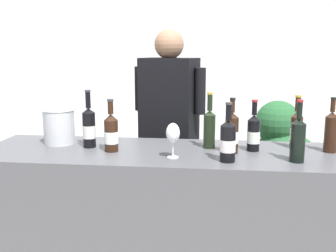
# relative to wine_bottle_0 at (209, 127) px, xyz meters

# --- Properties ---
(wall_back) EXTENTS (8.00, 0.10, 2.80)m
(wall_back) POSITION_rel_wine_bottle_0_xyz_m (-0.22, 2.49, 0.27)
(wall_back) COLOR silver
(wall_back) RESTS_ON ground_plane
(counter) EXTENTS (2.26, 0.67, 1.00)m
(counter) POSITION_rel_wine_bottle_0_xyz_m (-0.22, -0.11, -0.63)
(counter) COLOR #4C4C51
(counter) RESTS_ON ground_plane
(wine_bottle_0) EXTENTS (0.07, 0.07, 0.34)m
(wine_bottle_0) POSITION_rel_wine_bottle_0_xyz_m (0.00, 0.00, 0.00)
(wine_bottle_0) COLOR black
(wine_bottle_0) RESTS_ON counter
(wine_bottle_1) EXTENTS (0.08, 0.08, 0.32)m
(wine_bottle_1) POSITION_rel_wine_bottle_0_xyz_m (0.13, -0.10, -0.01)
(wine_bottle_1) COLOR black
(wine_bottle_1) RESTS_ON counter
(wine_bottle_2) EXTENTS (0.08, 0.08, 0.33)m
(wine_bottle_2) POSITION_rel_wine_bottle_0_xyz_m (0.47, -0.25, -0.00)
(wine_bottle_2) COLOR black
(wine_bottle_2) RESTS_ON counter
(wine_bottle_3) EXTENTS (0.08, 0.08, 0.35)m
(wine_bottle_3) POSITION_rel_wine_bottle_0_xyz_m (-0.73, -0.07, -0.01)
(wine_bottle_3) COLOR black
(wine_bottle_3) RESTS_ON counter
(wine_bottle_4) EXTENTS (0.07, 0.07, 0.30)m
(wine_bottle_4) POSITION_rel_wine_bottle_0_xyz_m (0.26, -0.04, -0.02)
(wine_bottle_4) COLOR black
(wine_bottle_4) RESTS_ON counter
(wine_bottle_5) EXTENTS (0.07, 0.07, 0.32)m
(wine_bottle_5) POSITION_rel_wine_bottle_0_xyz_m (0.52, 0.06, -0.01)
(wine_bottle_5) COLOR black
(wine_bottle_5) RESTS_ON counter
(wine_bottle_6) EXTENTS (0.08, 0.08, 0.32)m
(wine_bottle_6) POSITION_rel_wine_bottle_0_xyz_m (0.10, -0.29, -0.01)
(wine_bottle_6) COLOR black
(wine_bottle_6) RESTS_ON counter
(wine_bottle_7) EXTENTS (0.08, 0.08, 0.31)m
(wine_bottle_7) POSITION_rel_wine_bottle_0_xyz_m (-0.57, -0.15, -0.02)
(wine_bottle_7) COLOR black
(wine_bottle_7) RESTS_ON counter
(wine_bottle_8) EXTENTS (0.07, 0.07, 0.32)m
(wine_bottle_8) POSITION_rel_wine_bottle_0_xyz_m (0.70, -0.02, -0.00)
(wine_bottle_8) COLOR black
(wine_bottle_8) RESTS_ON counter
(wine_glass) EXTENTS (0.08, 0.08, 0.19)m
(wine_glass) POSITION_rel_wine_bottle_0_xyz_m (-0.20, -0.24, 0.00)
(wine_glass) COLOR silver
(wine_glass) RESTS_ON counter
(ice_bucket) EXTENTS (0.20, 0.20, 0.22)m
(ice_bucket) POSITION_rel_wine_bottle_0_xyz_m (-0.94, 0.01, -0.02)
(ice_bucket) COLOR silver
(ice_bucket) RESTS_ON counter
(person_server) EXTENTS (0.54, 0.34, 1.73)m
(person_server) POSITION_rel_wine_bottle_0_xyz_m (-0.31, 0.55, -0.28)
(person_server) COLOR black
(person_server) RESTS_ON ground_plane
(potted_shrub) EXTENTS (0.49, 0.51, 1.19)m
(potted_shrub) POSITION_rel_wine_bottle_0_xyz_m (0.59, 0.86, -0.40)
(potted_shrub) COLOR brown
(potted_shrub) RESTS_ON ground_plane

